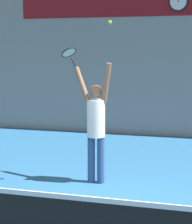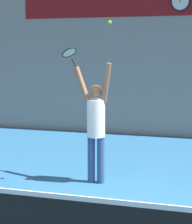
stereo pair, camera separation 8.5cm
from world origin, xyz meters
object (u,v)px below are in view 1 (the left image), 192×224
(tennis_racket, at_px, (69,53))
(tennis_ball, at_px, (110,22))
(tennis_player, at_px, (96,123))
(scoreboard_clock, at_px, (178,2))

(tennis_racket, bearing_deg, tennis_ball, -29.65)
(tennis_racket, height_order, tennis_ball, tennis_ball)
(tennis_ball, bearing_deg, tennis_player, 149.85)
(tennis_player, bearing_deg, tennis_ball, -30.15)
(tennis_player, xyz_separation_m, tennis_ball, (0.28, -0.16, 1.70))
(scoreboard_clock, bearing_deg, tennis_racket, -112.83)
(scoreboard_clock, distance_m, tennis_ball, 4.57)
(scoreboard_clock, bearing_deg, tennis_player, -104.09)
(scoreboard_clock, xyz_separation_m, tennis_racket, (-1.66, -3.93, -1.31))
(tennis_player, height_order, tennis_ball, tennis_ball)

